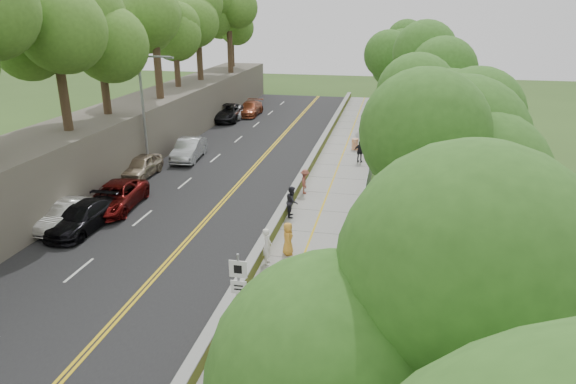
{
  "coord_description": "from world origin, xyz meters",
  "views": [
    {
      "loc": [
        5.77,
        -17.68,
        10.9
      ],
      "look_at": [
        0.5,
        8.0,
        1.4
      ],
      "focal_mm": 32.0,
      "sensor_mm": 36.0,
      "label": 1
    }
  ],
  "objects_px": {
    "construction_barrel": "(355,144)",
    "car_2": "(115,197)",
    "concrete_block": "(329,352)",
    "person_far": "(360,152)",
    "painter_0": "(288,239)",
    "car_1": "(64,214)",
    "streetlight": "(146,106)",
    "signpost": "(239,285)"
  },
  "relations": [
    {
      "from": "signpost",
      "to": "painter_0",
      "type": "xyz_separation_m",
      "value": [
        0.4,
        6.37,
        -1.13
      ]
    },
    {
      "from": "signpost",
      "to": "painter_0",
      "type": "height_order",
      "value": "signpost"
    },
    {
      "from": "concrete_block",
      "to": "car_2",
      "type": "height_order",
      "value": "car_2"
    },
    {
      "from": "signpost",
      "to": "concrete_block",
      "type": "bearing_deg",
      "value": -16.85
    },
    {
      "from": "person_far",
      "to": "car_2",
      "type": "bearing_deg",
      "value": 54.23
    },
    {
      "from": "car_1",
      "to": "signpost",
      "type": "bearing_deg",
      "value": -30.45
    },
    {
      "from": "streetlight",
      "to": "person_far",
      "type": "distance_m",
      "value": 15.45
    },
    {
      "from": "streetlight",
      "to": "signpost",
      "type": "distance_m",
      "value": 20.72
    },
    {
      "from": "concrete_block",
      "to": "painter_0",
      "type": "xyz_separation_m",
      "value": [
        -2.85,
        7.35,
        0.34
      ]
    },
    {
      "from": "streetlight",
      "to": "construction_barrel",
      "type": "height_order",
      "value": "streetlight"
    },
    {
      "from": "signpost",
      "to": "concrete_block",
      "type": "distance_m",
      "value": 3.7
    },
    {
      "from": "construction_barrel",
      "to": "concrete_block",
      "type": "xyz_separation_m",
      "value": [
        1.3,
        -26.55,
        -0.0
      ]
    },
    {
      "from": "car_1",
      "to": "car_2",
      "type": "relative_size",
      "value": 0.8
    },
    {
      "from": "streetlight",
      "to": "person_far",
      "type": "bearing_deg",
      "value": 19.71
    },
    {
      "from": "concrete_block",
      "to": "car_2",
      "type": "xyz_separation_m",
      "value": [
        -13.6,
        10.96,
        0.27
      ]
    },
    {
      "from": "concrete_block",
      "to": "person_far",
      "type": "height_order",
      "value": "person_far"
    },
    {
      "from": "person_far",
      "to": "car_1",
      "type": "bearing_deg",
      "value": 57.46
    },
    {
      "from": "construction_barrel",
      "to": "car_2",
      "type": "relative_size",
      "value": 0.17
    },
    {
      "from": "construction_barrel",
      "to": "car_1",
      "type": "relative_size",
      "value": 0.21
    },
    {
      "from": "concrete_block",
      "to": "car_2",
      "type": "relative_size",
      "value": 0.25
    },
    {
      "from": "car_2",
      "to": "signpost",
      "type": "bearing_deg",
      "value": -49.45
    },
    {
      "from": "construction_barrel",
      "to": "car_1",
      "type": "height_order",
      "value": "car_1"
    },
    {
      "from": "car_1",
      "to": "painter_0",
      "type": "distance_m",
      "value": 12.08
    },
    {
      "from": "streetlight",
      "to": "concrete_block",
      "type": "xyz_separation_m",
      "value": [
        14.76,
        -18.0,
        -4.15
      ]
    },
    {
      "from": "person_far",
      "to": "signpost",
      "type": "bearing_deg",
      "value": 94.46
    },
    {
      "from": "streetlight",
      "to": "car_2",
      "type": "relative_size",
      "value": 1.54
    },
    {
      "from": "car_1",
      "to": "person_far",
      "type": "height_order",
      "value": "person_far"
    },
    {
      "from": "signpost",
      "to": "car_1",
      "type": "distance_m",
      "value": 13.73
    },
    {
      "from": "construction_barrel",
      "to": "car_1",
      "type": "bearing_deg",
      "value": -126.46
    },
    {
      "from": "car_1",
      "to": "car_2",
      "type": "distance_m",
      "value": 3.1
    },
    {
      "from": "streetlight",
      "to": "car_1",
      "type": "height_order",
      "value": "streetlight"
    },
    {
      "from": "construction_barrel",
      "to": "person_far",
      "type": "bearing_deg",
      "value": -79.66
    },
    {
      "from": "streetlight",
      "to": "signpost",
      "type": "bearing_deg",
      "value": -55.92
    },
    {
      "from": "signpost",
      "to": "car_2",
      "type": "bearing_deg",
      "value": 136.06
    },
    {
      "from": "painter_0",
      "to": "person_far",
      "type": "distance_m",
      "value": 15.85
    },
    {
      "from": "signpost",
      "to": "car_2",
      "type": "distance_m",
      "value": 14.42
    },
    {
      "from": "car_1",
      "to": "painter_0",
      "type": "height_order",
      "value": "painter_0"
    },
    {
      "from": "car_2",
      "to": "concrete_block",
      "type": "bearing_deg",
      "value": -44.37
    },
    {
      "from": "construction_barrel",
      "to": "person_far",
      "type": "height_order",
      "value": "person_far"
    },
    {
      "from": "car_1",
      "to": "person_far",
      "type": "xyz_separation_m",
      "value": [
        14.24,
        14.91,
        0.14
      ]
    },
    {
      "from": "concrete_block",
      "to": "signpost",
      "type": "bearing_deg",
      "value": 163.15
    },
    {
      "from": "streetlight",
      "to": "person_far",
      "type": "relative_size",
      "value": 4.89
    }
  ]
}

